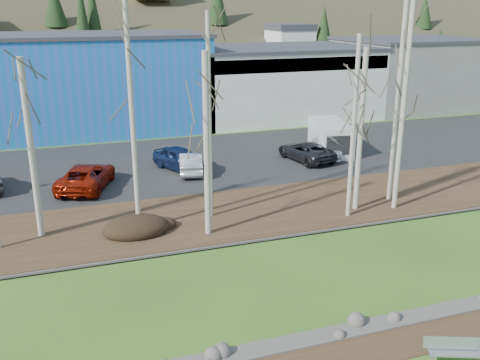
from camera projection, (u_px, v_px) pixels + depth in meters
name	position (u px, v px, depth m)	size (l,w,h in m)	color
dirt_strip	(371.00, 347.00, 17.23)	(80.00, 1.80, 0.03)	#382616
near_bank_rocks	(355.00, 331.00, 18.13)	(80.00, 0.80, 0.50)	#47423D
river	(303.00, 276.00, 21.81)	(80.00, 8.00, 0.90)	black
far_bank_rocks	(265.00, 237.00, 25.50)	(80.00, 0.80, 0.46)	#47423D
far_bank	(243.00, 212.00, 28.35)	(80.00, 7.00, 0.15)	#382616
parking_lot	(194.00, 161.00, 37.79)	(80.00, 14.00, 0.14)	black
building_blue	(87.00, 82.00, 47.24)	(20.40, 12.24, 8.30)	#1164B6
building_white	(275.00, 81.00, 53.06)	(18.36, 12.24, 6.80)	beige
building_grey	(411.00, 73.00, 57.97)	(14.28, 12.24, 7.30)	slate
bench_intact	(455.00, 351.00, 16.35)	(1.77, 1.10, 0.85)	#AEB1B3
dirt_mound	(136.00, 227.00, 25.53)	(3.17, 2.24, 0.62)	black
birch_1	(31.00, 150.00, 24.12)	(0.30, 0.30, 8.30)	#B8AFA6
birch_2	(132.00, 112.00, 24.27)	(0.23, 0.23, 11.53)	#B8AFA6
birch_3	(207.00, 146.00, 24.30)	(0.29, 0.29, 8.54)	#B8AFA6
birch_4	(209.00, 119.00, 26.17)	(0.22, 0.22, 10.17)	#B8AFA6
birch_5	(353.00, 129.00, 26.37)	(0.22, 0.22, 9.13)	#B8AFA6
birch_6	(404.00, 104.00, 27.12)	(0.26, 0.26, 11.24)	#B8AFA6
birch_7	(361.00, 131.00, 27.45)	(0.27, 0.27, 8.46)	#B8AFA6
birch_8	(399.00, 88.00, 28.25)	(0.27, 0.27, 12.45)	#B8AFA6
car_2	(86.00, 176.00, 31.73)	(2.46, 5.34, 1.48)	#981B08
car_3	(180.00, 159.00, 35.31)	(1.79, 4.46, 1.52)	#18274D
car_4	(191.00, 163.00, 34.77)	(1.42, 4.07, 1.34)	silver
car_5	(306.00, 151.00, 37.55)	(2.21, 4.78, 1.33)	#272729
car_6	(326.00, 147.00, 38.74)	(1.83, 4.49, 1.30)	white
van_white	(331.00, 138.00, 39.41)	(3.19, 5.48, 2.25)	white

